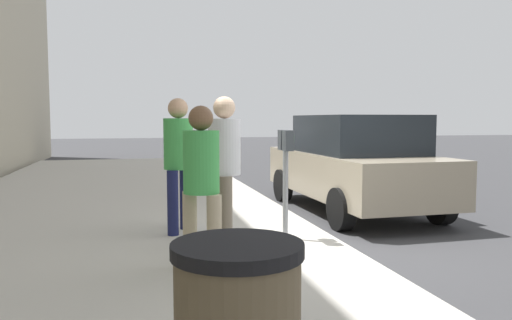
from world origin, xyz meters
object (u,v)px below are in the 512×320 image
(parking_meter, at_px, (286,161))
(parked_sedan_near, at_px, (354,163))
(pedestrian_at_meter, at_px, (224,157))
(pedestrian_bystander, at_px, (201,176))
(parking_officer, at_px, (179,153))

(parking_meter, bearing_deg, parked_sedan_near, -41.27)
(pedestrian_at_meter, bearing_deg, parked_sedan_near, 44.94)
(parking_meter, bearing_deg, pedestrian_at_meter, 94.84)
(parking_meter, xyz_separation_m, parked_sedan_near, (2.29, -2.01, -0.27))
(parked_sedan_near, bearing_deg, pedestrian_bystander, 136.27)
(pedestrian_at_meter, bearing_deg, parking_officer, 126.68)
(parking_meter, bearing_deg, pedestrian_bystander, 131.70)
(pedestrian_at_meter, height_order, pedestrian_bystander, pedestrian_at_meter)
(parking_meter, distance_m, pedestrian_at_meter, 0.81)
(pedestrian_bystander, xyz_separation_m, parked_sedan_near, (3.39, -3.24, -0.23))
(parking_officer, relative_size, parked_sedan_near, 0.41)
(pedestrian_bystander, height_order, parking_officer, parking_officer)
(pedestrian_at_meter, distance_m, parking_officer, 0.94)
(parking_officer, bearing_deg, parking_meter, 0.42)
(parking_meter, distance_m, pedestrian_bystander, 1.65)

